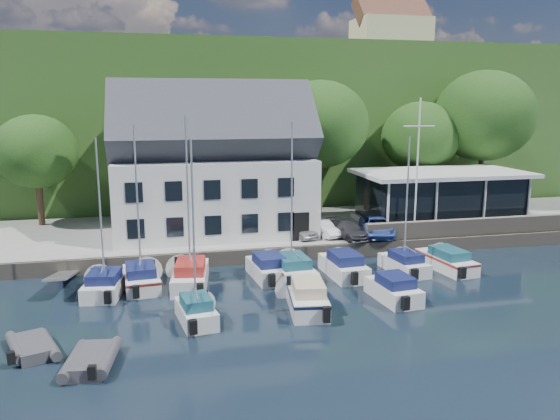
# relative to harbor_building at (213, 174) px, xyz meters

# --- Properties ---
(ground) EXTENTS (180.00, 180.00, 0.00)m
(ground) POSITION_rel_harbor_building_xyz_m (7.00, -16.50, -5.35)
(ground) COLOR black
(ground) RESTS_ON ground
(quay) EXTENTS (60.00, 13.00, 1.00)m
(quay) POSITION_rel_harbor_building_xyz_m (7.00, 1.00, -4.85)
(quay) COLOR gray
(quay) RESTS_ON ground
(quay_face) EXTENTS (60.00, 0.30, 1.00)m
(quay_face) POSITION_rel_harbor_building_xyz_m (7.00, -5.50, -4.85)
(quay_face) COLOR #706759
(quay_face) RESTS_ON ground
(hillside) EXTENTS (160.00, 75.00, 16.00)m
(hillside) POSITION_rel_harbor_building_xyz_m (7.00, 45.50, 2.65)
(hillside) COLOR #2E521F
(hillside) RESTS_ON ground
(field_patch) EXTENTS (50.00, 30.00, 0.30)m
(field_patch) POSITION_rel_harbor_building_xyz_m (15.00, 53.50, 10.80)
(field_patch) COLOR #535A2D
(field_patch) RESTS_ON hillside
(farmhouse) EXTENTS (10.40, 7.00, 8.20)m
(farmhouse) POSITION_rel_harbor_building_xyz_m (29.00, 35.50, 14.75)
(farmhouse) COLOR #C7B694
(farmhouse) RESTS_ON hillside
(harbor_building) EXTENTS (14.40, 8.20, 8.70)m
(harbor_building) POSITION_rel_harbor_building_xyz_m (0.00, 0.00, 0.00)
(harbor_building) COLOR silver
(harbor_building) RESTS_ON quay
(club_pavilion) EXTENTS (13.20, 7.20, 4.10)m
(club_pavilion) POSITION_rel_harbor_building_xyz_m (18.00, -0.50, -2.30)
(club_pavilion) COLOR black
(club_pavilion) RESTS_ON quay
(seawall) EXTENTS (18.00, 0.50, 1.20)m
(seawall) POSITION_rel_harbor_building_xyz_m (19.00, -5.10, -3.75)
(seawall) COLOR #706759
(seawall) RESTS_ON quay
(gangway) EXTENTS (1.20, 6.00, 1.40)m
(gangway) POSITION_rel_harbor_building_xyz_m (-9.50, -7.50, -5.35)
(gangway) COLOR #BCBCC1
(gangway) RESTS_ON ground
(car_silver) EXTENTS (2.37, 3.57, 1.13)m
(car_silver) POSITION_rel_harbor_building_xyz_m (5.72, -3.06, -3.79)
(car_silver) COLOR #ABABB0
(car_silver) RESTS_ON quay
(car_white) EXTENTS (2.08, 3.53, 1.10)m
(car_white) POSITION_rel_harbor_building_xyz_m (7.48, -3.03, -3.80)
(car_white) COLOR silver
(car_white) RESTS_ON quay
(car_dgrey) EXTENTS (2.69, 4.38, 1.19)m
(car_dgrey) POSITION_rel_harbor_building_xyz_m (9.00, -3.94, -3.76)
(car_dgrey) COLOR #2E2F34
(car_dgrey) RESTS_ON quay
(car_blue) EXTENTS (2.52, 4.38, 1.41)m
(car_blue) POSITION_rel_harbor_building_xyz_m (11.31, -3.79, -3.65)
(car_blue) COLOR #304994
(car_blue) RESTS_ON quay
(flagpole) EXTENTS (2.35, 0.20, 9.78)m
(flagpole) POSITION_rel_harbor_building_xyz_m (14.01, -4.24, 0.54)
(flagpole) COLOR silver
(flagpole) RESTS_ON quay
(tree_0) EXTENTS (6.29, 6.29, 8.59)m
(tree_0) POSITION_rel_harbor_building_xyz_m (-13.02, 5.30, -0.05)
(tree_0) COLOR #13330F
(tree_0) RESTS_ON quay
(tree_1) EXTENTS (7.95, 7.95, 10.87)m
(tree_1) POSITION_rel_harbor_building_xyz_m (-3.74, 5.51, 1.09)
(tree_1) COLOR #13330F
(tree_1) RESTS_ON quay
(tree_2) EXTENTS (7.50, 7.50, 10.26)m
(tree_2) POSITION_rel_harbor_building_xyz_m (4.12, 5.85, 0.78)
(tree_2) COLOR #13330F
(tree_2) RESTS_ON quay
(tree_3) EXTENTS (8.30, 8.30, 11.35)m
(tree_3) POSITION_rel_harbor_building_xyz_m (9.78, 5.60, 1.32)
(tree_3) COLOR #13330F
(tree_3) RESTS_ON quay
(tree_4) EXTENTS (6.99, 6.99, 9.56)m
(tree_4) POSITION_rel_harbor_building_xyz_m (19.22, 5.73, 0.43)
(tree_4) COLOR #13330F
(tree_4) RESTS_ON quay
(tree_5) EXTENTS (9.02, 9.02, 12.32)m
(tree_5) POSITION_rel_harbor_building_xyz_m (24.99, 4.96, 1.81)
(tree_5) COLOR #13330F
(tree_5) RESTS_ON quay
(boat_r1_0) EXTENTS (2.83, 5.60, 8.47)m
(boat_r1_0) POSITION_rel_harbor_building_xyz_m (-7.08, -9.42, -1.12)
(boat_r1_0) COLOR silver
(boat_r1_0) RESTS_ON ground
(boat_r1_1) EXTENTS (2.62, 6.18, 8.56)m
(boat_r1_1) POSITION_rel_harbor_building_xyz_m (-5.14, -8.64, -1.07)
(boat_r1_1) COLOR silver
(boat_r1_1) RESTS_ON ground
(boat_r1_2) EXTENTS (2.98, 7.02, 9.57)m
(boat_r1_2) POSITION_rel_harbor_building_xyz_m (-2.36, -9.01, -0.57)
(boat_r1_2) COLOR silver
(boat_r1_2) RESTS_ON ground
(boat_r1_3) EXTENTS (2.57, 5.78, 1.51)m
(boat_r1_3) POSITION_rel_harbor_building_xyz_m (2.32, -8.60, -4.59)
(boat_r1_3) COLOR silver
(boat_r1_3) RESTS_ON ground
(boat_r1_4) EXTENTS (2.55, 6.66, 9.10)m
(boat_r1_4) POSITION_rel_harbor_building_xyz_m (3.67, -9.01, -0.80)
(boat_r1_4) COLOR silver
(boat_r1_4) RESTS_ON ground
(boat_r1_5) EXTENTS (2.35, 6.12, 1.55)m
(boat_r1_5) POSITION_rel_harbor_building_xyz_m (6.90, -9.21, -4.58)
(boat_r1_5) COLOR silver
(boat_r1_5) RESTS_ON ground
(boat_r1_6) EXTENTS (2.51, 5.55, 8.29)m
(boat_r1_6) POSITION_rel_harbor_building_xyz_m (10.86, -9.30, -1.20)
(boat_r1_6) COLOR silver
(boat_r1_6) RESTS_ON ground
(boat_r1_7) EXTENTS (2.71, 6.65, 1.41)m
(boat_r1_7) POSITION_rel_harbor_building_xyz_m (13.77, -9.32, -4.65)
(boat_r1_7) COLOR silver
(boat_r1_7) RESTS_ON ground
(boat_r2_1) EXTENTS (2.33, 4.82, 8.44)m
(boat_r2_1) POSITION_rel_harbor_building_xyz_m (-2.43, -14.50, -1.13)
(boat_r2_1) COLOR silver
(boat_r2_1) RESTS_ON ground
(boat_r2_2) EXTENTS (2.78, 6.45, 1.57)m
(boat_r2_2) POSITION_rel_harbor_building_xyz_m (3.25, -13.97, -4.56)
(boat_r2_2) COLOR silver
(boat_r2_2) RESTS_ON ground
(boat_r2_3) EXTENTS (2.43, 5.25, 1.45)m
(boat_r2_3) POSITION_rel_harbor_building_xyz_m (8.15, -13.74, -4.63)
(boat_r2_3) COLOR silver
(boat_r2_3) RESTS_ON ground
(dinghy_0) EXTENTS (2.84, 3.53, 0.72)m
(dinghy_0) POSITION_rel_harbor_building_xyz_m (-9.45, -16.28, -4.99)
(dinghy_0) COLOR #37363C
(dinghy_0) RESTS_ON ground
(dinghy_1) EXTENTS (2.35, 3.46, 0.76)m
(dinghy_1) POSITION_rel_harbor_building_xyz_m (-6.88, -18.12, -4.97)
(dinghy_1) COLOR #37363C
(dinghy_1) RESTS_ON ground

